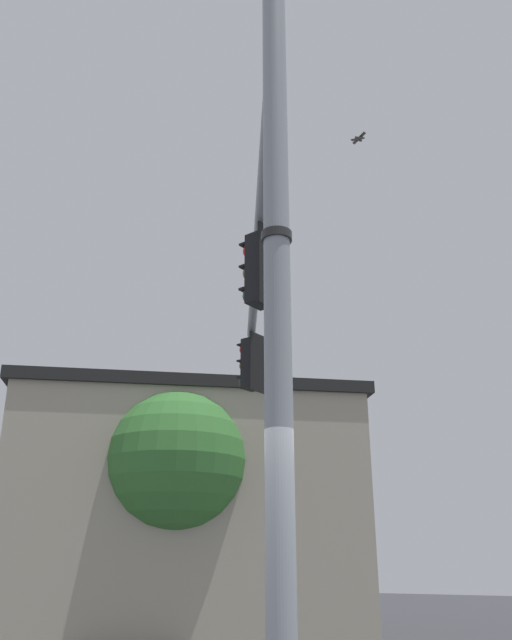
{
  "coord_description": "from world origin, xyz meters",
  "views": [
    {
      "loc": [
        -4.15,
        -3.03,
        1.47
      ],
      "look_at": [
        3.99,
        3.36,
        5.4
      ],
      "focal_mm": 37.07,
      "sensor_mm": 36.0,
      "label": 1
    }
  ],
  "objects_px": {
    "traffic_light_nearest_pole": "(260,270)",
    "street_name_sign": "(274,256)",
    "bird_flying": "(358,139)",
    "traffic_light_mid_inner": "(251,364)"
  },
  "relations": [
    {
      "from": "traffic_light_nearest_pole",
      "to": "bird_flying",
      "type": "height_order",
      "value": "bird_flying"
    },
    {
      "from": "traffic_light_nearest_pole",
      "to": "bird_flying",
      "type": "xyz_separation_m",
      "value": [
        2.98,
        -0.12,
        3.87
      ]
    },
    {
      "from": "street_name_sign",
      "to": "bird_flying",
      "type": "bearing_deg",
      "value": 18.75
    },
    {
      "from": "traffic_light_mid_inner",
      "to": "bird_flying",
      "type": "relative_size",
      "value": 3.82
    },
    {
      "from": "traffic_light_mid_inner",
      "to": "street_name_sign",
      "type": "height_order",
      "value": "traffic_light_mid_inner"
    },
    {
      "from": "traffic_light_mid_inner",
      "to": "street_name_sign",
      "type": "xyz_separation_m",
      "value": [
        -5.66,
        -4.79,
        -1.22
      ]
    },
    {
      "from": "traffic_light_mid_inner",
      "to": "traffic_light_nearest_pole",
      "type": "bearing_deg",
      "value": -139.9
    },
    {
      "from": "bird_flying",
      "to": "traffic_light_nearest_pole",
      "type": "bearing_deg",
      "value": 177.73
    },
    {
      "from": "traffic_light_nearest_pole",
      "to": "traffic_light_mid_inner",
      "type": "xyz_separation_m",
      "value": [
        3.45,
        2.91,
        0.0
      ]
    },
    {
      "from": "traffic_light_nearest_pole",
      "to": "street_name_sign",
      "type": "height_order",
      "value": "traffic_light_nearest_pole"
    }
  ]
}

